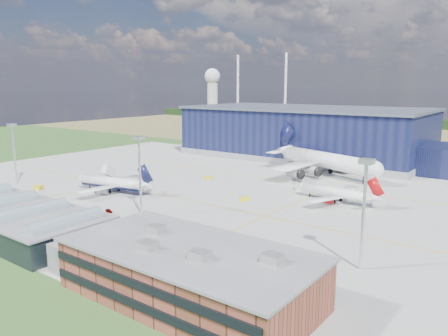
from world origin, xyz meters
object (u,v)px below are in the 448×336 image
airliner_red (336,187)px  airliner_widebody (327,152)px  light_mast_east (365,197)px  ops_building (189,272)px  car_b (80,225)px  light_mast_west (13,143)px  gse_van_c (283,280)px  airliner_navy (111,177)px  car_a (109,211)px  gse_tug_b (244,199)px  gse_tug_a (38,188)px  gse_van_b (298,187)px  airstair (109,173)px  gse_tug_c (208,178)px  light_mast_center (140,163)px  hangar (310,135)px

airliner_red → airliner_widebody: airliner_widebody is taller
light_mast_east → airliner_red: light_mast_east is taller
ops_building → car_b: 50.91m
light_mast_west → light_mast_east: size_ratio=1.00×
light_mast_west → gse_van_c: bearing=-7.2°
airliner_navy → car_a: bearing=128.4°
ops_building → gse_van_c: size_ratio=9.83×
gse_van_c → car_a: size_ratio=1.52×
light_mast_east → gse_tug_b: bearing=148.1°
gse_tug_b → gse_tug_a: bearing=-131.9°
gse_van_b → airstair: (-72.07, -27.03, 0.78)m
ops_building → gse_tug_b: (-29.52, 60.82, -4.16)m
airliner_red → gse_van_b: bearing=-17.5°
car_a → gse_van_c: bearing=-84.3°
gse_van_c → airstair: 114.02m
airliner_navy → gse_tug_c: 39.69m
ops_building → light_mast_center: bearing=146.3°
light_mast_center → airliner_navy: light_mast_center is taller
hangar → gse_van_c: (63.12, -140.80, -10.49)m
gse_tug_c → car_a: bearing=-69.4°
gse_tug_c → light_mast_center: bearing=-58.6°
light_mast_center → airliner_red: 62.63m
light_mast_east → car_b: light_mast_east is taller
gse_tug_b → hangar: bearing=126.7°
light_mast_east → gse_van_b: bearing=127.7°
light_mast_center → gse_van_b: (22.68, 54.68, -14.41)m
light_mast_east → gse_tug_c: bearing=148.2°
ops_building → gse_tug_a: (-97.90, 28.92, -4.02)m
airliner_navy → gse_van_c: 89.69m
airliner_widebody → gse_tug_b: 55.18m
hangar → gse_tug_b: (22.68, -93.99, -10.98)m
airliner_widebody → gse_tug_b: bearing=-74.8°
light_mast_west → airstair: (20.61, 27.66, -13.64)m
airstair → car_b: (45.10, -45.66, -1.25)m
light_mast_east → airliner_widebody: bearing=117.8°
light_mast_east → gse_van_c: size_ratio=4.92×
gse_tug_b → gse_van_b: gse_van_b is taller
airliner_navy → gse_tug_c: (14.04, 36.81, -4.79)m
light_mast_east → gse_van_c: (-9.06, -16.00, -14.31)m
car_b → light_mast_west: bearing=58.4°
light_mast_center → hangar: bearing=93.3°
airliner_widebody → gse_tug_a: bearing=-110.2°
airliner_red → car_a: size_ratio=9.80×
gse_van_b → airstair: bearing=170.5°
airliner_widebody → gse_van_c: (35.76, -101.00, -8.83)m
gse_tug_c → gse_van_c: (70.81, -65.55, 0.49)m
light_mast_east → airliner_navy: bearing=172.3°
light_mast_west → light_mast_center: (70.00, 0.00, 0.00)m
gse_van_b → airstair: airstair is taller
gse_van_b → car_a: (-32.03, -59.04, -0.50)m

